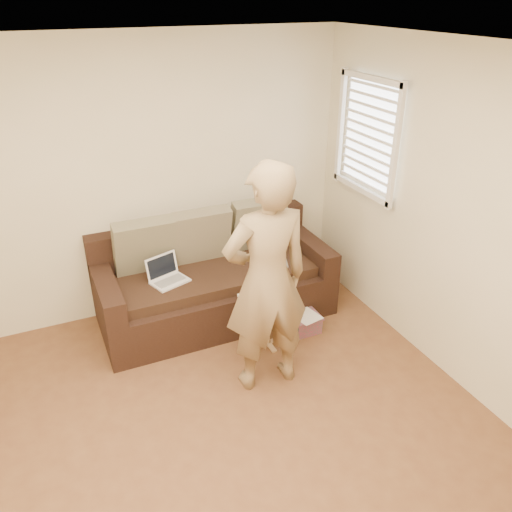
{
  "coord_description": "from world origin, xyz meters",
  "views": [
    {
      "loc": [
        -0.86,
        -2.28,
        2.88
      ],
      "look_at": [
        0.8,
        1.4,
        0.78
      ],
      "focal_mm": 36.16,
      "sensor_mm": 36.0,
      "label": 1
    }
  ],
  "objects_px": {
    "side_table": "(268,321)",
    "drinking_glass": "(251,289)",
    "person": "(267,281)",
    "laptop_white": "(170,282)",
    "striped_box": "(304,322)",
    "laptop_silver": "(270,263)",
    "sofa": "(215,278)"
  },
  "relations": [
    {
      "from": "side_table",
      "to": "drinking_glass",
      "type": "distance_m",
      "value": 0.34
    },
    {
      "from": "person",
      "to": "drinking_glass",
      "type": "bearing_deg",
      "value": -98.96
    },
    {
      "from": "laptop_white",
      "to": "striped_box",
      "type": "xyz_separation_m",
      "value": [
        1.12,
        -0.5,
        -0.43
      ]
    },
    {
      "from": "person",
      "to": "laptop_silver",
      "type": "bearing_deg",
      "value": -115.62
    },
    {
      "from": "laptop_silver",
      "to": "sofa",
      "type": "bearing_deg",
      "value": -172.81
    },
    {
      "from": "person",
      "to": "drinking_glass",
      "type": "xyz_separation_m",
      "value": [
        0.1,
        0.52,
        -0.39
      ]
    },
    {
      "from": "laptop_silver",
      "to": "laptop_white",
      "type": "distance_m",
      "value": 0.99
    },
    {
      "from": "person",
      "to": "side_table",
      "type": "bearing_deg",
      "value": -115.45
    },
    {
      "from": "laptop_white",
      "to": "side_table",
      "type": "height_order",
      "value": "laptop_white"
    },
    {
      "from": "laptop_white",
      "to": "person",
      "type": "distance_m",
      "value": 1.18
    },
    {
      "from": "side_table",
      "to": "drinking_glass",
      "type": "bearing_deg",
      "value": 145.18
    },
    {
      "from": "sofa",
      "to": "drinking_glass",
      "type": "distance_m",
      "value": 0.57
    },
    {
      "from": "sofa",
      "to": "laptop_silver",
      "type": "xyz_separation_m",
      "value": [
        0.53,
        -0.11,
        0.1
      ]
    },
    {
      "from": "laptop_silver",
      "to": "person",
      "type": "distance_m",
      "value": 1.14
    },
    {
      "from": "drinking_glass",
      "to": "person",
      "type": "bearing_deg",
      "value": -100.87
    },
    {
      "from": "laptop_silver",
      "to": "side_table",
      "type": "relative_size",
      "value": 0.65
    },
    {
      "from": "sofa",
      "to": "side_table",
      "type": "distance_m",
      "value": 0.7
    },
    {
      "from": "sofa",
      "to": "laptop_silver",
      "type": "relative_size",
      "value": 6.78
    },
    {
      "from": "striped_box",
      "to": "side_table",
      "type": "bearing_deg",
      "value": -172.93
    },
    {
      "from": "side_table",
      "to": "sofa",
      "type": "bearing_deg",
      "value": 112.65
    },
    {
      "from": "laptop_silver",
      "to": "person",
      "type": "relative_size",
      "value": 0.17
    },
    {
      "from": "laptop_silver",
      "to": "person",
      "type": "height_order",
      "value": "person"
    },
    {
      "from": "laptop_white",
      "to": "person",
      "type": "height_order",
      "value": "person"
    },
    {
      "from": "person",
      "to": "drinking_glass",
      "type": "relative_size",
      "value": 15.69
    },
    {
      "from": "laptop_white",
      "to": "striped_box",
      "type": "distance_m",
      "value": 1.3
    },
    {
      "from": "laptop_white",
      "to": "drinking_glass",
      "type": "height_order",
      "value": "laptop_white"
    },
    {
      "from": "drinking_glass",
      "to": "striped_box",
      "type": "bearing_deg",
      "value": -3.91
    },
    {
      "from": "side_table",
      "to": "drinking_glass",
      "type": "xyz_separation_m",
      "value": [
        -0.12,
        0.09,
        0.31
      ]
    },
    {
      "from": "drinking_glass",
      "to": "sofa",
      "type": "bearing_deg",
      "value": 104.28
    },
    {
      "from": "sofa",
      "to": "laptop_white",
      "type": "distance_m",
      "value": 0.47
    },
    {
      "from": "sofa",
      "to": "person",
      "type": "xyz_separation_m",
      "value": [
        0.04,
        -1.06,
        0.52
      ]
    },
    {
      "from": "sofa",
      "to": "laptop_white",
      "type": "relative_size",
      "value": 6.92
    }
  ]
}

